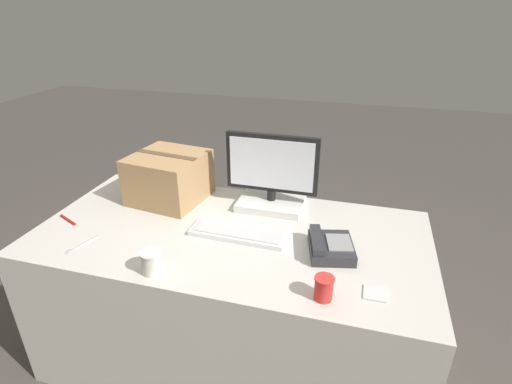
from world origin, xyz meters
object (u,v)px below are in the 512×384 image
(pen_marker, at_px, (68,220))
(desk_phone, at_px, (330,247))
(spoon, at_px, (76,248))
(paper_cup_right, at_px, (324,288))
(monitor, at_px, (272,180))
(sticky_note_pad, at_px, (375,294))
(paper_cup_left, at_px, (152,262))
(cardboard_box, at_px, (169,177))
(keyboard, at_px, (239,233))

(pen_marker, bearing_deg, desk_phone, 27.77)
(spoon, bearing_deg, paper_cup_right, 104.43)
(monitor, distance_m, pen_marker, 1.01)
(sticky_note_pad, bearing_deg, paper_cup_left, -173.07)
(paper_cup_right, distance_m, pen_marker, 1.28)
(monitor, distance_m, paper_cup_left, 0.75)
(paper_cup_left, xyz_separation_m, pen_marker, (-0.60, 0.25, -0.04))
(desk_phone, bearing_deg, monitor, 121.10)
(desk_phone, height_order, sticky_note_pad, desk_phone)
(cardboard_box, height_order, sticky_note_pad, cardboard_box)
(monitor, xyz_separation_m, paper_cup_left, (-0.32, -0.67, -0.10))
(paper_cup_right, height_order, pen_marker, paper_cup_right)
(desk_phone, bearing_deg, sticky_note_pad, -62.99)
(desk_phone, bearing_deg, spoon, -179.46)
(keyboard, height_order, cardboard_box, cardboard_box)
(keyboard, relative_size, sticky_note_pad, 5.47)
(spoon, bearing_deg, desk_phone, 120.21)
(paper_cup_left, xyz_separation_m, paper_cup_right, (0.67, 0.03, -0.00))
(keyboard, xyz_separation_m, spoon, (-0.65, -0.29, -0.01))
(keyboard, bearing_deg, paper_cup_right, -35.67)
(cardboard_box, distance_m, sticky_note_pad, 1.19)
(paper_cup_left, height_order, spoon, paper_cup_left)
(cardboard_box, bearing_deg, paper_cup_right, -33.08)
(desk_phone, xyz_separation_m, paper_cup_right, (0.01, -0.30, 0.02))
(desk_phone, distance_m, cardboard_box, 0.93)
(paper_cup_right, height_order, cardboard_box, cardboard_box)
(monitor, relative_size, desk_phone, 1.83)
(keyboard, bearing_deg, pen_marker, -171.44)
(monitor, height_order, desk_phone, monitor)
(monitor, relative_size, cardboard_box, 1.17)
(paper_cup_right, relative_size, cardboard_box, 0.23)
(desk_phone, distance_m, paper_cup_right, 0.30)
(cardboard_box, bearing_deg, keyboard, -28.78)
(spoon, xyz_separation_m, cardboard_box, (0.18, 0.55, 0.12))
(keyboard, distance_m, paper_cup_left, 0.43)
(paper_cup_left, bearing_deg, spoon, 171.28)
(keyboard, height_order, sticky_note_pad, keyboard)
(spoon, bearing_deg, sticky_note_pad, 108.06)
(sticky_note_pad, bearing_deg, desk_phone, 130.49)
(cardboard_box, relative_size, sticky_note_pad, 4.86)
(keyboard, xyz_separation_m, desk_phone, (0.41, -0.03, 0.02))
(spoon, distance_m, cardboard_box, 0.59)
(paper_cup_left, height_order, pen_marker, paper_cup_left)
(paper_cup_left, bearing_deg, pen_marker, 157.15)
(desk_phone, relative_size, sticky_note_pad, 3.12)
(spoon, xyz_separation_m, pen_marker, (-0.19, 0.19, 0.00))
(keyboard, xyz_separation_m, paper_cup_right, (0.42, -0.32, 0.03))
(pen_marker, bearing_deg, sticky_note_pad, 18.45)
(keyboard, bearing_deg, monitor, 78.48)
(desk_phone, xyz_separation_m, spoon, (-1.06, -0.26, -0.03))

